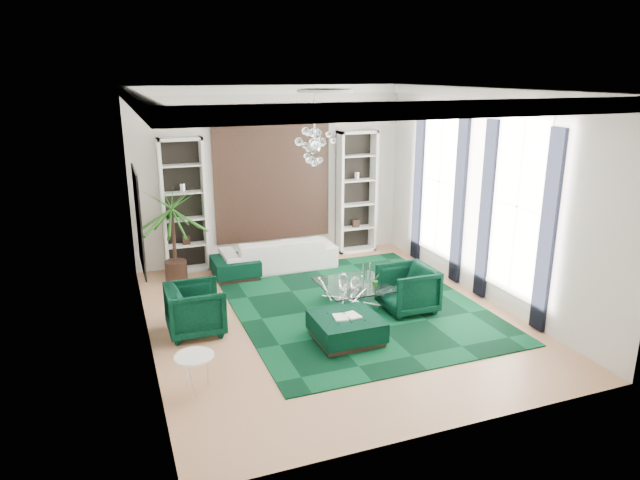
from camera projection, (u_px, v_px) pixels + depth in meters
name	position (u px, v px, depth m)	size (l,w,h in m)	color
floor	(331.00, 317.00, 9.84)	(6.00, 7.00, 0.02)	tan
ceiling	(332.00, 89.00, 8.75)	(6.00, 7.00, 0.02)	white
wall_back	(272.00, 175.00, 12.44)	(6.00, 0.02, 3.80)	silver
wall_front	(452.00, 280.00, 6.15)	(6.00, 0.02, 3.80)	silver
wall_left	(139.00, 227.00, 8.27)	(0.02, 7.00, 3.80)	silver
wall_right	(486.00, 196.00, 10.32)	(0.02, 7.00, 3.80)	silver
crown_molding	(332.00, 96.00, 8.78)	(6.00, 7.00, 0.18)	white
ceiling_medallion	(325.00, 91.00, 9.03)	(0.90, 0.90, 0.05)	white
tapestry	(272.00, 175.00, 12.40)	(2.50, 0.06, 2.80)	black
shelving_left	(184.00, 206.00, 11.74)	(0.90, 0.38, 2.80)	white
shelving_right	(356.00, 192.00, 13.07)	(0.90, 0.38, 2.80)	white
painting	(140.00, 220.00, 8.84)	(0.04, 1.30, 1.60)	black
window_near	(518.00, 206.00, 9.50)	(0.03, 1.10, 2.90)	white
curtain_near_a	(548.00, 233.00, 8.86)	(0.07, 0.30, 3.25)	black
curtain_near_b	(486.00, 211.00, 10.26)	(0.07, 0.30, 3.25)	black
window_far	(440.00, 181.00, 11.66)	(0.03, 1.10, 2.90)	white
curtain_far_a	(459.00, 201.00, 11.02)	(0.07, 0.30, 3.25)	black
curtain_far_b	(418.00, 187.00, 12.41)	(0.07, 0.30, 3.25)	black
rug	(355.00, 305.00, 10.29)	(4.20, 5.00, 0.02)	black
sofa	(278.00, 253.00, 12.12)	(2.39, 0.94, 0.70)	silver
armchair_left	(196.00, 309.00, 9.12)	(0.87, 0.89, 0.81)	black
armchair_right	(407.00, 289.00, 9.96)	(0.87, 0.89, 0.81)	black
coffee_table	(354.00, 295.00, 10.25)	(1.20, 1.20, 0.41)	white
ottoman_side	(235.00, 268.00, 11.67)	(0.90, 0.90, 0.40)	black
ottoman_front	(346.00, 329.00, 8.91)	(1.00, 1.00, 0.40)	black
book	(346.00, 316.00, 8.85)	(0.42, 0.28, 0.03)	white
side_table	(195.00, 373.00, 7.49)	(0.52, 0.52, 0.50)	white
palm	(173.00, 223.00, 11.24)	(1.50, 1.50, 2.40)	#26681D
chandelier	(314.00, 148.00, 9.43)	(0.80, 0.80, 0.72)	white
table_plant	(376.00, 280.00, 10.04)	(0.13, 0.11, 0.24)	#26681D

